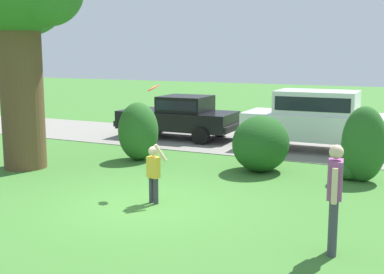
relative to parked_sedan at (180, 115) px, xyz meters
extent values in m
plane|color=#3D752D|center=(3.08, -7.71, -0.85)|extent=(80.00, 80.00, 0.00)
cube|color=gray|center=(3.08, 0.01, -0.84)|extent=(28.00, 4.40, 0.02)
cylinder|color=brown|center=(-1.60, -6.11, 1.17)|extent=(1.13, 1.13, 4.04)
ellipsoid|color=#286023|center=(0.64, -3.89, 0.00)|extent=(1.16, 1.20, 1.69)
ellipsoid|color=#1E511C|center=(4.31, -3.71, -0.11)|extent=(1.48, 1.67, 1.47)
ellipsoid|color=#286023|center=(6.90, -3.66, 0.08)|extent=(1.07, 0.86, 1.85)
ellipsoid|color=#286023|center=(6.58, -3.63, -0.59)|extent=(0.57, 0.57, 0.51)
cube|color=black|center=(-0.10, 0.00, -0.17)|extent=(4.27, 2.01, 0.64)
cube|color=black|center=(0.22, 0.01, 0.43)|extent=(1.74, 1.69, 0.56)
cube|color=black|center=(0.22, 0.01, 0.43)|extent=(1.61, 1.70, 0.34)
cylinder|color=black|center=(-1.36, -1.00, -0.55)|extent=(0.61, 0.24, 0.60)
cylinder|color=black|center=(-1.44, 0.88, -0.55)|extent=(0.61, 0.24, 0.60)
cylinder|color=black|center=(1.24, -0.89, -0.55)|extent=(0.61, 0.24, 0.60)
cylinder|color=black|center=(1.17, 0.99, -0.55)|extent=(0.61, 0.24, 0.60)
cube|color=black|center=(-2.24, -0.09, -0.33)|extent=(0.19, 1.75, 0.20)
cube|color=black|center=(2.04, 0.08, -0.33)|extent=(0.19, 1.75, 0.20)
cube|color=white|center=(4.97, -0.22, -0.05)|extent=(4.55, 1.96, 0.80)
cube|color=white|center=(4.97, -0.22, 0.71)|extent=(2.52, 1.69, 0.72)
cube|color=black|center=(4.97, -0.22, 0.71)|extent=(2.32, 1.70, 0.43)
cylinder|color=black|center=(3.61, -1.20, -0.51)|extent=(0.69, 0.24, 0.68)
cylinder|color=black|center=(3.55, 0.68, -0.51)|extent=(0.69, 0.24, 0.68)
cylinder|color=black|center=(6.40, -1.12, -0.51)|extent=(0.69, 0.24, 0.68)
cylinder|color=black|center=(6.34, 0.76, -0.51)|extent=(0.69, 0.24, 0.68)
cube|color=black|center=(2.69, -0.28, -0.25)|extent=(0.17, 1.75, 0.20)
cylinder|color=#383842|center=(3.19, -7.48, -0.57)|extent=(0.10, 0.10, 0.55)
cylinder|color=#383842|center=(3.32, -7.52, -0.57)|extent=(0.10, 0.10, 0.55)
cube|color=gold|center=(3.25, -7.50, -0.08)|extent=(0.29, 0.23, 0.44)
sphere|color=beige|center=(3.25, -7.50, 0.26)|extent=(0.20, 0.20, 0.20)
cylinder|color=beige|center=(3.42, -7.49, 0.24)|extent=(0.24, 0.21, 0.39)
cylinder|color=beige|center=(3.10, -7.45, -0.13)|extent=(0.07, 0.07, 0.36)
cylinder|color=red|center=(2.73, -6.56, 1.49)|extent=(0.29, 0.28, 0.20)
cylinder|color=yellow|center=(2.73, -6.56, 1.49)|extent=(0.17, 0.16, 0.12)
cylinder|color=#3F3F4C|center=(7.16, -8.73, -0.40)|extent=(0.14, 0.14, 0.90)
cylinder|color=#3F3F4C|center=(7.13, -8.54, -0.40)|extent=(0.14, 0.14, 0.90)
cube|color=#994C8C|center=(7.14, -8.63, 0.35)|extent=(0.27, 0.39, 0.60)
sphere|color=beige|center=(7.14, -8.63, 0.78)|extent=(0.22, 0.22, 0.22)
cylinder|color=beige|center=(7.18, -8.85, 0.30)|extent=(0.09, 0.09, 0.55)
cylinder|color=beige|center=(7.11, -8.42, 0.30)|extent=(0.09, 0.09, 0.55)
camera|label=1|loc=(8.54, -16.49, 2.29)|focal=48.23mm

